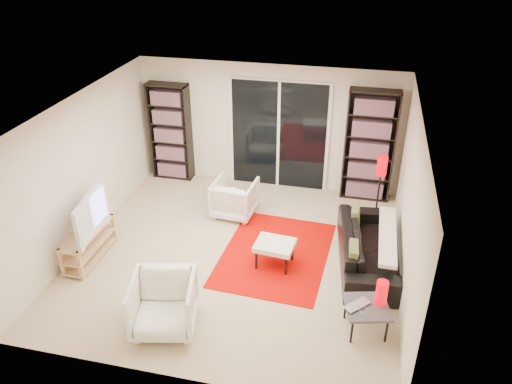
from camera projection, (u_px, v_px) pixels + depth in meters
The scene contains 20 objects.
floor at pixel (237, 254), 7.95m from camera, with size 5.00×5.00×0.00m, color #CBB590.
wall_back at pixel (269, 127), 9.49m from camera, with size 5.00×0.02×2.40m, color beige.
wall_front at pixel (174, 299), 5.24m from camera, with size 5.00×0.02×2.40m, color beige.
wall_left at pixel (82, 171), 7.85m from camera, with size 0.02×5.00×2.40m, color beige.
wall_right at pixel (410, 207), 6.88m from camera, with size 0.02×5.00×2.40m, color beige.
ceiling at pixel (233, 111), 6.78m from camera, with size 5.00×5.00×0.02m, color white.
sliding_door at pixel (279, 135), 9.49m from camera, with size 1.92×0.08×2.16m.
bookshelf_left at pixel (170, 132), 9.84m from camera, with size 0.80×0.30×1.95m.
bookshelf_right at pixel (369, 146), 9.05m from camera, with size 0.90×0.30×2.10m.
tv_stand at pixel (89, 244), 7.74m from camera, with size 0.36×1.13×0.50m.
tv at pixel (84, 213), 7.46m from camera, with size 1.13×0.15×0.65m, color black.
rug at pixel (275, 254), 7.94m from camera, with size 1.62×2.19×0.01m, color #BD0600.
sofa at pixel (367, 247), 7.59m from camera, with size 2.05×0.80×0.60m, color black.
armchair_back at pixel (235, 198), 8.85m from camera, with size 0.72×0.74×0.67m, color silver.
armchair_front at pixel (164, 304), 6.38m from camera, with size 0.80×0.82×0.75m, color silver.
ottoman at pixel (275, 246), 7.55m from camera, with size 0.62×0.53×0.40m.
side_table at pixel (367, 308), 6.33m from camera, with size 0.66×0.66×0.40m.
laptop at pixel (360, 308), 6.27m from camera, with size 0.36×0.23×0.03m, color silver.
table_lamp at pixel (381, 293), 6.28m from camera, with size 0.15×0.15×0.34m, color #C70009.
floor_lamp at pixel (381, 173), 8.33m from camera, with size 0.19×0.19×1.26m.
Camera 1 is at (1.74, -6.23, 4.74)m, focal length 35.00 mm.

